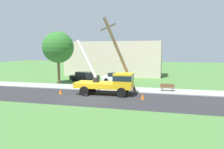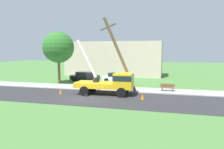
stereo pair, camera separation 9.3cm
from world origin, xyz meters
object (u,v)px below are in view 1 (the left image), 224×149
leaning_utility_pole (120,55)px  traffic_cone_behind (61,91)px  parked_sedan_black (85,76)px  park_bench (167,88)px  traffic_cone_ahead (143,97)px  utility_truck (112,82)px  parked_sedan_white (117,77)px  roadside_tree_near (58,47)px

leaning_utility_pole → traffic_cone_behind: 7.65m
leaning_utility_pole → parked_sedan_black: size_ratio=1.87×
park_bench → parked_sedan_black: bearing=154.8°
traffic_cone_ahead → parked_sedan_black: size_ratio=0.13×
utility_truck → park_bench: utility_truck is taller
utility_truck → parked_sedan_white: (-1.55, 9.12, -0.70)m
leaning_utility_pole → utility_truck: bearing=-124.3°
utility_truck → leaning_utility_pole: bearing=55.7°
parked_sedan_black → park_bench: (12.65, -5.96, -0.25)m
traffic_cone_behind → roadside_tree_near: bearing=119.5°
parked_sedan_black → leaning_utility_pole: bearing=-47.6°
leaning_utility_pole → traffic_cone_ahead: (2.84, -2.50, -3.98)m
leaning_utility_pole → parked_sedan_white: (-2.22, 8.14, -3.55)m
leaning_utility_pole → traffic_cone_behind: leaning_utility_pole is taller
leaning_utility_pole → park_bench: size_ratio=5.22×
park_bench → roadside_tree_near: bearing=171.1°
leaning_utility_pole → traffic_cone_behind: (-6.17, -2.13, -3.98)m
traffic_cone_ahead → park_bench: bearing=64.3°
traffic_cone_ahead → roadside_tree_near: size_ratio=0.08×
utility_truck → parked_sedan_black: size_ratio=1.54×
park_bench → roadside_tree_near: (-15.15, 2.38, 4.72)m
parked_sedan_black → roadside_tree_near: bearing=-125.0°
leaning_utility_pole → traffic_cone_ahead: leaning_utility_pole is taller
utility_truck → traffic_cone_ahead: 3.98m
utility_truck → traffic_cone_ahead: bearing=-23.5°
traffic_cone_ahead → roadside_tree_near: bearing=150.9°
traffic_cone_behind → roadside_tree_near: 9.22m
traffic_cone_behind → park_bench: bearing=21.3°
utility_truck → park_bench: size_ratio=4.28×
traffic_cone_ahead → parked_sedan_white: size_ratio=0.12×
traffic_cone_ahead → traffic_cone_behind: 9.02m
park_bench → roadside_tree_near: size_ratio=0.22×
utility_truck → traffic_cone_ahead: utility_truck is taller
leaning_utility_pole → park_bench: (5.13, 2.28, -3.79)m
roadside_tree_near → parked_sedan_black: bearing=55.0°
traffic_cone_behind → parked_sedan_black: 10.47m
leaning_utility_pole → roadside_tree_near: bearing=155.0°
traffic_cone_ahead → roadside_tree_near: (-12.86, 7.16, 4.90)m
traffic_cone_behind → parked_sedan_black: bearing=97.4°
parked_sedan_white → park_bench: size_ratio=2.81×
utility_truck → roadside_tree_near: roadside_tree_near is taller
traffic_cone_behind → parked_sedan_white: parked_sedan_white is taller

